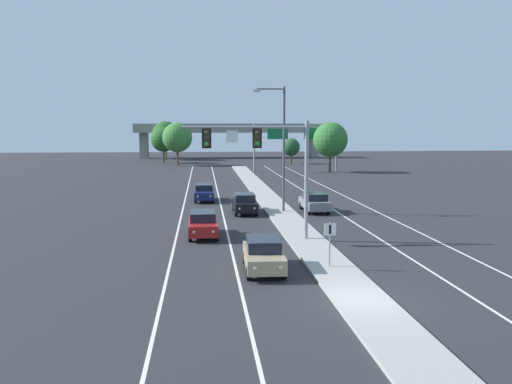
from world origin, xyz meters
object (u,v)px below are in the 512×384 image
(car_oncoming_tan, at_px, (263,254))
(car_oncoming_red, at_px, (203,224))
(median_sign_post, at_px, (330,238))
(overhead_signal_mast, at_px, (267,154))
(tree_far_left_b, at_px, (177,137))
(street_lamp_median, at_px, (281,142))
(tree_far_left_a, at_px, (165,135))
(car_oncoming_black, at_px, (245,203))
(highway_sign_gantry, at_px, (296,132))
(tree_far_left_c, at_px, (163,140))
(car_oncoming_navy, at_px, (204,192))
(car_receding_grey, at_px, (315,202))
(tree_far_right_b, at_px, (330,140))
(tree_far_right_a, at_px, (291,147))

(car_oncoming_tan, bearing_deg, car_oncoming_red, 108.80)
(median_sign_post, distance_m, car_oncoming_red, 10.71)
(median_sign_post, distance_m, car_oncoming_tan, 3.35)
(overhead_signal_mast, bearing_deg, tree_far_left_b, 97.19)
(car_oncoming_tan, distance_m, tree_far_left_b, 72.92)
(street_lamp_median, distance_m, car_oncoming_tan, 18.47)
(car_oncoming_tan, height_order, tree_far_left_a, tree_far_left_a)
(car_oncoming_black, distance_m, highway_sign_gantry, 41.78)
(median_sign_post, xyz_separation_m, tree_far_left_c, (-13.60, 79.54, 2.94))
(car_oncoming_red, distance_m, car_oncoming_navy, 16.58)
(highway_sign_gantry, bearing_deg, car_receding_grey, -97.63)
(tree_far_left_b, bearing_deg, car_oncoming_navy, -84.44)
(car_oncoming_red, xyz_separation_m, tree_far_left_a, (-7.66, 80.92, 4.50))
(car_oncoming_red, relative_size, tree_far_left_b, 0.58)
(overhead_signal_mast, bearing_deg, car_oncoming_navy, 101.29)
(street_lamp_median, xyz_separation_m, tree_far_right_b, (13.24, 38.26, -0.78))
(tree_far_left_a, relative_size, tree_far_right_b, 1.06)
(median_sign_post, height_order, tree_far_right_b, tree_far_right_b)
(car_oncoming_black, xyz_separation_m, tree_far_left_a, (-11.05, 71.92, 4.50))
(tree_far_left_a, bearing_deg, car_oncoming_tan, -83.25)
(car_oncoming_tan, xyz_separation_m, car_oncoming_red, (-2.93, 8.61, 0.00))
(car_oncoming_tan, distance_m, car_oncoming_red, 9.09)
(car_oncoming_black, xyz_separation_m, tree_far_left_b, (-7.83, 54.82, 4.23))
(car_oncoming_tan, relative_size, tree_far_right_b, 0.59)
(median_sign_post, relative_size, street_lamp_median, 0.22)
(median_sign_post, height_order, car_oncoming_navy, median_sign_post)
(median_sign_post, distance_m, car_receding_grey, 18.09)
(overhead_signal_mast, bearing_deg, car_oncoming_tan, -98.02)
(street_lamp_median, bearing_deg, highway_sign_gantry, 78.46)
(car_oncoming_navy, distance_m, tree_far_right_a, 52.59)
(car_oncoming_black, distance_m, tree_far_left_a, 72.91)
(street_lamp_median, height_order, car_oncoming_tan, street_lamp_median)
(tree_far_left_b, bearing_deg, overhead_signal_mast, -82.81)
(tree_far_left_a, bearing_deg, tree_far_left_c, -88.57)
(median_sign_post, distance_m, tree_far_right_b, 57.49)
(car_oncoming_navy, distance_m, highway_sign_gantry, 35.78)
(car_oncoming_black, bearing_deg, car_oncoming_red, -110.67)
(overhead_signal_mast, height_order, highway_sign_gantry, highway_sign_gantry)
(car_oncoming_red, distance_m, tree_far_left_c, 71.32)
(street_lamp_median, height_order, car_oncoming_navy, street_lamp_median)
(car_oncoming_black, distance_m, car_oncoming_navy, 8.24)
(car_oncoming_red, distance_m, tree_far_right_a, 68.54)
(tree_far_right_a, bearing_deg, tree_far_left_b, -172.93)
(car_oncoming_red, relative_size, car_receding_grey, 1.00)
(tree_far_right_a, height_order, tree_far_left_b, tree_far_left_b)
(overhead_signal_mast, xyz_separation_m, car_oncoming_navy, (-3.70, 18.55, -4.53))
(street_lamp_median, xyz_separation_m, tree_far_left_c, (-13.74, 61.99, -1.27))
(car_oncoming_tan, relative_size, car_oncoming_black, 1.01)
(tree_far_left_b, bearing_deg, car_oncoming_red, -86.02)
(median_sign_post, bearing_deg, car_oncoming_navy, 103.41)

